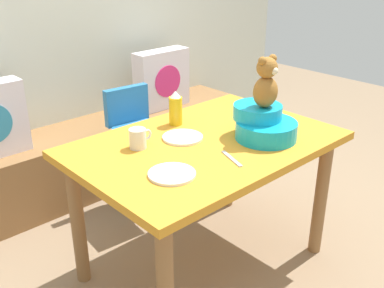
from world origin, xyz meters
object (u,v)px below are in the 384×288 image
at_px(teddy_bear, 266,83).
at_px(coffee_mug, 138,138).
at_px(infant_seat_teal, 263,124).
at_px(dinner_plate_near, 172,174).
at_px(ketchup_bottle, 176,109).
at_px(dinner_plate_far, 183,137).
at_px(dining_table, 206,161).
at_px(highchair, 138,133).
at_px(pillow_floral_right, 162,79).

relative_size(teddy_bear, coffee_mug, 2.08).
xyz_separation_m(infant_seat_teal, dinner_plate_near, (-0.59, -0.00, -0.07)).
height_order(ketchup_bottle, dinner_plate_near, ketchup_bottle).
bearing_deg(dinner_plate_far, coffee_mug, 165.47).
bearing_deg(teddy_bear, dining_table, 145.58).
bearing_deg(coffee_mug, highchair, 54.71).
relative_size(coffee_mug, dinner_plate_far, 0.60).
height_order(coffee_mug, dinner_plate_near, coffee_mug).
bearing_deg(coffee_mug, dining_table, -28.40).
distance_m(teddy_bear, dinner_plate_far, 0.48).
bearing_deg(dinner_plate_far, ketchup_bottle, 59.04).
relative_size(pillow_floral_right, infant_seat_teal, 1.33).
height_order(infant_seat_teal, ketchup_bottle, ketchup_bottle).
relative_size(pillow_floral_right, dinner_plate_near, 2.20).
bearing_deg(dinner_plate_far, pillow_floral_right, 55.48).
relative_size(dining_table, dinner_plate_near, 6.41).
height_order(highchair, dinner_plate_near, highchair).
height_order(highchair, coffee_mug, coffee_mug).
height_order(dining_table, ketchup_bottle, ketchup_bottle).
bearing_deg(highchair, dining_table, -99.69).
bearing_deg(ketchup_bottle, coffee_mug, -161.32).
xyz_separation_m(dining_table, teddy_bear, (0.23, -0.16, 0.39)).
bearing_deg(pillow_floral_right, ketchup_bottle, -125.16).
bearing_deg(infant_seat_teal, highchair, 96.74).
bearing_deg(coffee_mug, dinner_plate_near, -101.53).
bearing_deg(teddy_bear, dinner_plate_far, 139.10).
bearing_deg(dinner_plate_near, dining_table, 24.48).
height_order(pillow_floral_right, dining_table, pillow_floral_right).
distance_m(pillow_floral_right, teddy_bear, 1.43).
relative_size(highchair, ketchup_bottle, 4.27).
height_order(pillow_floral_right, teddy_bear, teddy_bear).
distance_m(coffee_mug, dinner_plate_near, 0.33).
height_order(ketchup_bottle, coffee_mug, ketchup_bottle).
xyz_separation_m(pillow_floral_right, dinner_plate_near, (-1.02, -1.32, 0.07)).
height_order(pillow_floral_right, infant_seat_teal, same).
xyz_separation_m(pillow_floral_right, dining_table, (-0.67, -1.16, -0.05)).
height_order(teddy_bear, dinner_plate_far, teddy_bear).
relative_size(pillow_floral_right, highchair, 0.56).
distance_m(dining_table, dinner_plate_near, 0.41).
distance_m(dining_table, ketchup_bottle, 0.33).
relative_size(pillow_floral_right, ketchup_bottle, 2.38).
height_order(dining_table, dinner_plate_far, dinner_plate_far).
distance_m(highchair, teddy_bear, 1.04).
distance_m(coffee_mug, dinner_plate_far, 0.24).
bearing_deg(pillow_floral_right, dinner_plate_near, -127.67).
distance_m(dining_table, teddy_bear, 0.48).
height_order(teddy_bear, ketchup_bottle, teddy_bear).
bearing_deg(pillow_floral_right, dinner_plate_far, -124.52).
bearing_deg(ketchup_bottle, dining_table, -97.85).
bearing_deg(infant_seat_teal, dining_table, 145.67).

